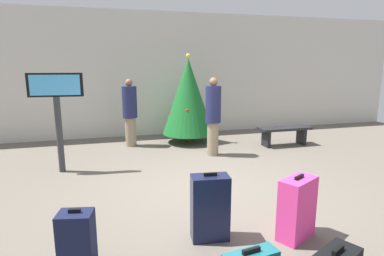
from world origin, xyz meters
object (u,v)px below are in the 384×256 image
Objects in this scene: suitcase_3 at (210,208)px; waiting_bench at (284,132)px; suitcase_5 at (297,208)px; traveller_0 at (130,111)px; traveller_1 at (213,115)px; holiday_tree at (188,97)px; flight_info_kiosk at (57,103)px; suitcase_4 at (77,240)px.

waiting_bench is at bearing 48.59° from suitcase_3.
traveller_0 is at bearing 107.38° from suitcase_5.
traveller_1 is at bearing 70.29° from suitcase_3.
traveller_0 reaches higher than suitcase_3.
holiday_tree is 4.90m from suitcase_3.
traveller_0 reaches higher than waiting_bench.
suitcase_5 is at bearing -89.62° from holiday_tree.
holiday_tree is at bearing 78.26° from suitcase_3.
holiday_tree is 1.70× the size of waiting_bench.
suitcase_5 is at bearing -14.43° from suitcase_3.
holiday_tree reaches higher than suitcase_5.
traveller_1 is at bearing 86.93° from suitcase_5.
suitcase_3 is (-3.29, -3.73, 0.04)m from waiting_bench.
suitcase_5 is at bearing -47.68° from flight_info_kiosk.
holiday_tree reaches higher than flight_info_kiosk.
suitcase_5 is (0.03, -4.99, -0.86)m from holiday_tree.
holiday_tree is 1.31× the size of traveller_1.
flight_info_kiosk is at bearing -174.66° from traveller_1.
suitcase_3 reaches higher than suitcase_4.
suitcase_5 is at bearing -2.73° from suitcase_4.
traveller_1 reaches higher than traveller_0.
suitcase_4 is 0.80× the size of suitcase_5.
traveller_0 is at bearing 48.33° from flight_info_kiosk.
suitcase_5 is at bearing -119.68° from waiting_bench.
waiting_bench is 0.77× the size of traveller_1.
flight_info_kiosk is at bearing 99.23° from suitcase_4.
waiting_bench is at bearing 9.61° from traveller_1.
traveller_1 reaches higher than suitcase_3.
traveller_0 is 2.15× the size of suitcase_5.
suitcase_5 reaches higher than waiting_bench.
suitcase_3 is at bearing -56.67° from flight_info_kiosk.
traveller_1 is 2.13× the size of suitcase_3.
suitcase_4 is 2.52m from suitcase_5.
waiting_bench is 0.80× the size of traveller_0.
waiting_bench is 2.19m from traveller_1.
holiday_tree reaches higher than waiting_bench.
suitcase_4 is at bearing 177.27° from suitcase_5.
holiday_tree is 1.22× the size of flight_info_kiosk.
holiday_tree is 5.06m from suitcase_5.
flight_info_kiosk is 3.00× the size of suitcase_4.
holiday_tree is at bearing -0.29° from traveller_0.
flight_info_kiosk is at bearing -172.98° from waiting_bench.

